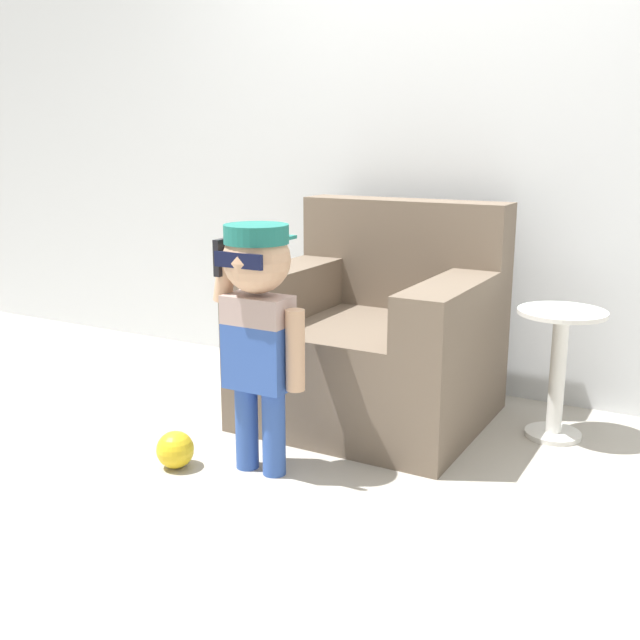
{
  "coord_description": "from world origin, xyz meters",
  "views": [
    {
      "loc": [
        1.22,
        -2.62,
        1.2
      ],
      "look_at": [
        -0.16,
        -0.15,
        0.51
      ],
      "focal_mm": 42.0,
      "sensor_mm": 36.0,
      "label": 1
    }
  ],
  "objects_px": {
    "armchair": "(376,341)",
    "toy_ball": "(175,450)",
    "person_child": "(258,311)",
    "side_table": "(558,362)"
  },
  "relations": [
    {
      "from": "side_table",
      "to": "armchair",
      "type": "bearing_deg",
      "value": -169.6
    },
    {
      "from": "armchair",
      "to": "toy_ball",
      "type": "relative_size",
      "value": 6.8
    },
    {
      "from": "armchair",
      "to": "toy_ball",
      "type": "bearing_deg",
      "value": -115.91
    },
    {
      "from": "person_child",
      "to": "side_table",
      "type": "height_order",
      "value": "person_child"
    },
    {
      "from": "armchair",
      "to": "side_table",
      "type": "distance_m",
      "value": 0.76
    },
    {
      "from": "armchair",
      "to": "side_table",
      "type": "xyz_separation_m",
      "value": [
        0.75,
        0.14,
        -0.02
      ]
    },
    {
      "from": "person_child",
      "to": "toy_ball",
      "type": "height_order",
      "value": "person_child"
    },
    {
      "from": "armchair",
      "to": "toy_ball",
      "type": "height_order",
      "value": "armchair"
    },
    {
      "from": "person_child",
      "to": "side_table",
      "type": "xyz_separation_m",
      "value": [
        0.87,
        0.86,
        -0.29
      ]
    },
    {
      "from": "person_child",
      "to": "toy_ball",
      "type": "xyz_separation_m",
      "value": [
        -0.3,
        -0.13,
        -0.54
      ]
    }
  ]
}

